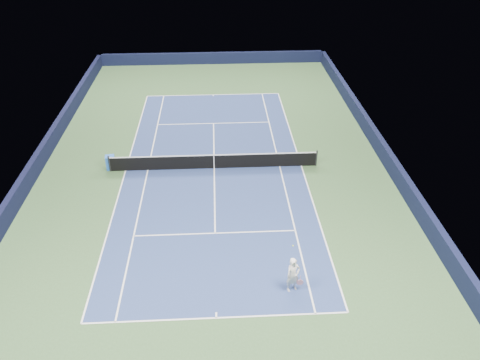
{
  "coord_description": "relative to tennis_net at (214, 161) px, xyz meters",
  "views": [
    {
      "loc": [
        0.27,
        -25.0,
        15.15
      ],
      "look_at": [
        1.45,
        -3.0,
        1.0
      ],
      "focal_mm": 35.0,
      "sensor_mm": 36.0,
      "label": 1
    }
  ],
  "objects": [
    {
      "name": "baseline_far",
      "position": [
        0.0,
        11.88,
        -0.5
      ],
      "size": [
        10.97,
        0.08,
        0.0
      ],
      "primitive_type": "cube",
      "color": "white",
      "rests_on": "ground"
    },
    {
      "name": "wall_far",
      "position": [
        0.0,
        19.82,
        0.05
      ],
      "size": [
        22.0,
        0.35,
        1.1
      ],
      "primitive_type": "cube",
      "color": "black",
      "rests_on": "ground"
    },
    {
      "name": "baseline_near",
      "position": [
        0.0,
        -11.88,
        -0.5
      ],
      "size": [
        10.97,
        0.08,
        0.0
      ],
      "primitive_type": "cube",
      "color": "white",
      "rests_on": "ground"
    },
    {
      "name": "sideline_doubles_left",
      "position": [
        -5.49,
        0.0,
        -0.5
      ],
      "size": [
        0.08,
        23.77,
        0.0
      ],
      "primitive_type": "cube",
      "color": "white",
      "rests_on": "ground"
    },
    {
      "name": "center_service_line",
      "position": [
        0.0,
        0.0,
        -0.5
      ],
      "size": [
        0.08,
        12.8,
        0.0
      ],
      "primitive_type": "cube",
      "color": "white",
      "rests_on": "ground"
    },
    {
      "name": "tennis_net",
      "position": [
        0.0,
        0.0,
        0.0
      ],
      "size": [
        12.9,
        0.1,
        1.07
      ],
      "color": "black",
      "rests_on": "ground"
    },
    {
      "name": "service_line_near",
      "position": [
        0.0,
        -6.4,
        -0.5
      ],
      "size": [
        8.23,
        0.08,
        0.0
      ],
      "primitive_type": "cube",
      "color": "white",
      "rests_on": "ground"
    },
    {
      "name": "service_line_far",
      "position": [
        0.0,
        6.4,
        -0.5
      ],
      "size": [
        8.23,
        0.08,
        0.0
      ],
      "primitive_type": "cube",
      "color": "white",
      "rests_on": "ground"
    },
    {
      "name": "sideline_doubles_right",
      "position": [
        5.49,
        0.0,
        -0.5
      ],
      "size": [
        0.08,
        23.77,
        0.0
      ],
      "primitive_type": "cube",
      "color": "white",
      "rests_on": "ground"
    },
    {
      "name": "sideline_singles_left",
      "position": [
        -4.12,
        0.0,
        -0.5
      ],
      "size": [
        0.08,
        23.77,
        0.0
      ],
      "primitive_type": "cube",
      "color": "white",
      "rests_on": "ground"
    },
    {
      "name": "wall_left",
      "position": [
        -10.82,
        0.0,
        0.05
      ],
      "size": [
        0.35,
        40.0,
        1.1
      ],
      "primitive_type": "cube",
      "color": "black",
      "rests_on": "ground"
    },
    {
      "name": "tennis_player",
      "position": [
        3.34,
        -10.46,
        0.37
      ],
      "size": [
        0.84,
        1.34,
        1.74
      ],
      "color": "white",
      "rests_on": "ground"
    },
    {
      "name": "center_mark_far",
      "position": [
        0.0,
        11.73,
        -0.5
      ],
      "size": [
        0.08,
        0.3,
        0.0
      ],
      "primitive_type": "cube",
      "color": "white",
      "rests_on": "ground"
    },
    {
      "name": "center_mark_near",
      "position": [
        0.0,
        -11.73,
        -0.5
      ],
      "size": [
        0.08,
        0.3,
        0.0
      ],
      "primitive_type": "cube",
      "color": "white",
      "rests_on": "ground"
    },
    {
      "name": "court_surface",
      "position": [
        0.0,
        0.0,
        -0.5
      ],
      "size": [
        10.97,
        23.77,
        0.01
      ],
      "primitive_type": "cube",
      "color": "navy",
      "rests_on": "ground"
    },
    {
      "name": "wall_right",
      "position": [
        10.82,
        0.0,
        0.05
      ],
      "size": [
        0.35,
        40.0,
        1.1
      ],
      "primitive_type": "cube",
      "color": "#111533",
      "rests_on": "ground"
    },
    {
      "name": "ground",
      "position": [
        0.0,
        0.0,
        -0.5
      ],
      "size": [
        40.0,
        40.0,
        0.0
      ],
      "primitive_type": "plane",
      "color": "#33522D",
      "rests_on": "ground"
    },
    {
      "name": "sponsor_cube",
      "position": [
        -6.4,
        0.3,
        -0.06
      ],
      "size": [
        0.62,
        0.58,
        0.9
      ],
      "color": "blue",
      "rests_on": "ground"
    },
    {
      "name": "sideline_singles_right",
      "position": [
        4.12,
        0.0,
        -0.5
      ],
      "size": [
        0.08,
        23.77,
        0.0
      ],
      "primitive_type": "cube",
      "color": "white",
      "rests_on": "ground"
    }
  ]
}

